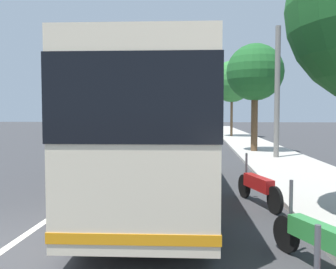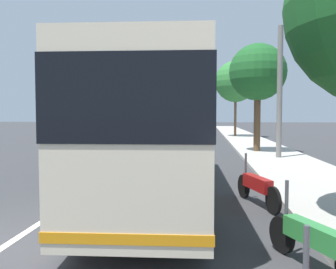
# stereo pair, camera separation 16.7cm
# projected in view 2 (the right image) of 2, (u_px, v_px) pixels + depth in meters

# --- Properties ---
(ground_plane) EXTENTS (220.00, 220.00, 0.00)m
(ground_plane) POSITION_uv_depth(u_px,v_px,m) (7.00, 245.00, 6.46)
(ground_plane) COLOR #38383A
(sidewalk_curb) EXTENTS (110.00, 3.60, 0.14)m
(sidewalk_curb) POSITION_uv_depth(u_px,v_px,m) (292.00, 167.00, 15.62)
(sidewalk_curb) COLOR #B2ADA3
(sidewalk_curb) RESTS_ON ground
(lane_divider_line) EXTENTS (110.00, 0.16, 0.01)m
(lane_divider_line) POSITION_uv_depth(u_px,v_px,m) (127.00, 166.00, 16.39)
(lane_divider_line) COLOR silver
(lane_divider_line) RESTS_ON ground
(coach_bus) EXTENTS (11.32, 2.98, 3.59)m
(coach_bus) POSITION_uv_depth(u_px,v_px,m) (159.00, 124.00, 10.49)
(coach_bus) COLOR beige
(coach_bus) RESTS_ON ground
(motorcycle_angled) EXTENTS (2.02, 0.95, 1.26)m
(motorcycle_angled) POSITION_uv_depth(u_px,v_px,m) (313.00, 241.00, 5.34)
(motorcycle_angled) COLOR black
(motorcycle_angled) RESTS_ON ground
(motorcycle_far_end) EXTENTS (2.29, 0.79, 1.28)m
(motorcycle_far_end) POSITION_uv_depth(u_px,v_px,m) (257.00, 187.00, 9.24)
(motorcycle_far_end) COLOR black
(motorcycle_far_end) RESTS_ON ground
(car_far_distant) EXTENTS (4.50, 1.94, 1.47)m
(car_far_distant) POSITION_uv_depth(u_px,v_px,m) (186.00, 134.00, 31.34)
(car_far_distant) COLOR #2D7238
(car_far_distant) RESTS_ON ground
(car_behind_bus) EXTENTS (4.41, 2.09, 1.38)m
(car_behind_bus) POSITION_uv_depth(u_px,v_px,m) (129.00, 137.00, 27.19)
(car_behind_bus) COLOR silver
(car_behind_bus) RESTS_ON ground
(car_side_street) EXTENTS (4.38, 2.02, 1.49)m
(car_side_street) POSITION_uv_depth(u_px,v_px,m) (198.00, 126.00, 53.66)
(car_side_street) COLOR red
(car_side_street) RESTS_ON ground
(car_oncoming) EXTENTS (4.44, 2.00, 1.42)m
(car_oncoming) POSITION_uv_depth(u_px,v_px,m) (143.00, 132.00, 33.53)
(car_oncoming) COLOR gold
(car_oncoming) RESTS_ON ground
(roadside_tree_mid_block) EXTENTS (3.43, 3.43, 6.63)m
(roadside_tree_mid_block) POSITION_uv_depth(u_px,v_px,m) (258.00, 73.00, 21.60)
(roadside_tree_mid_block) COLOR brown
(roadside_tree_mid_block) RESTS_ON ground
(roadside_tree_far_block) EXTENTS (4.24, 4.24, 7.88)m
(roadside_tree_far_block) POSITION_uv_depth(u_px,v_px,m) (236.00, 82.00, 36.78)
(roadside_tree_far_block) COLOR brown
(roadside_tree_far_block) RESTS_ON ground
(utility_pole) EXTENTS (0.27, 0.27, 6.88)m
(utility_pole) POSITION_uv_depth(u_px,v_px,m) (280.00, 93.00, 18.40)
(utility_pole) COLOR slate
(utility_pole) RESTS_ON ground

